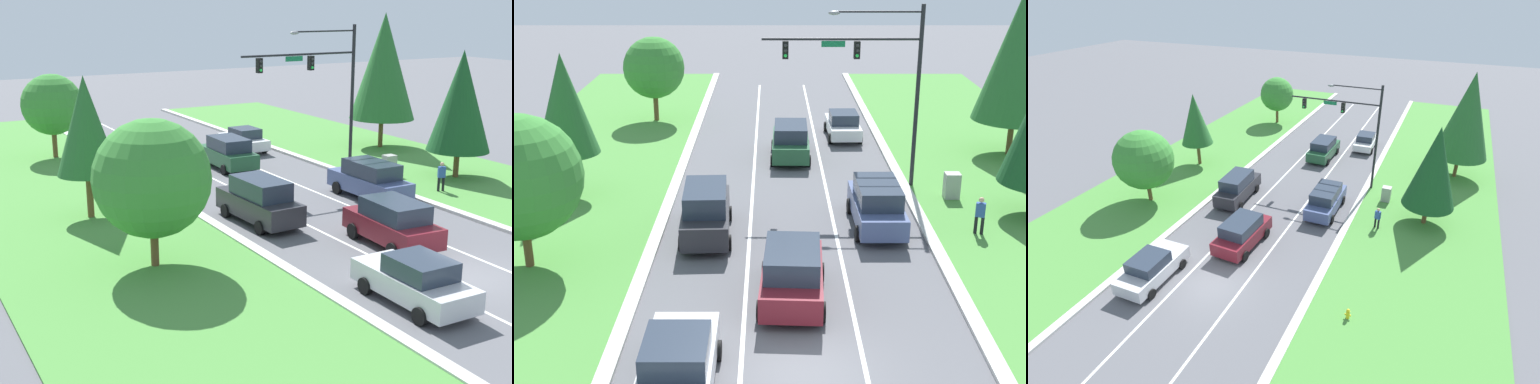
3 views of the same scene
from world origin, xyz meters
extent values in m
plane|color=#5B5B60|center=(0.00, 0.00, 0.00)|extent=(160.00, 160.00, 0.00)
cube|color=beige|center=(5.65, 0.00, 0.07)|extent=(0.50, 90.00, 0.15)
cube|color=beige|center=(-5.65, 0.00, 0.07)|extent=(0.50, 90.00, 0.15)
cube|color=white|center=(-1.80, 0.00, 0.00)|extent=(0.14, 81.00, 0.01)
cube|color=white|center=(1.80, 0.00, 0.00)|extent=(0.14, 81.00, 0.01)
cylinder|color=black|center=(6.03, 15.82, 4.40)|extent=(0.20, 0.20, 8.79)
cylinder|color=black|center=(2.34, 15.82, 7.21)|extent=(7.37, 0.12, 0.12)
cube|color=#147042|center=(1.97, 15.82, 6.99)|extent=(1.10, 0.04, 0.28)
cylinder|color=black|center=(4.00, 15.82, 8.44)|extent=(4.06, 0.09, 0.09)
ellipsoid|color=gray|center=(1.97, 15.82, 8.39)|extent=(0.56, 0.28, 0.20)
cube|color=black|center=(3.08, 15.82, 6.71)|extent=(0.28, 0.32, 0.80)
sphere|color=#2D2D2D|center=(3.08, 15.65, 6.94)|extent=(0.16, 0.16, 0.16)
sphere|color=#2D2D2D|center=(3.08, 15.65, 6.71)|extent=(0.16, 0.16, 0.16)
sphere|color=#23D647|center=(3.08, 15.65, 6.48)|extent=(0.16, 0.16, 0.16)
cube|color=black|center=(-0.24, 15.82, 6.71)|extent=(0.28, 0.32, 0.80)
sphere|color=#2D2D2D|center=(-0.24, 15.65, 6.94)|extent=(0.16, 0.16, 0.16)
sphere|color=#2D2D2D|center=(-0.24, 15.65, 6.71)|extent=(0.16, 0.16, 0.16)
sphere|color=#23D647|center=(-0.24, 15.65, 6.48)|extent=(0.16, 0.16, 0.16)
cube|color=white|center=(3.49, 24.75, 0.65)|extent=(1.90, 4.44, 0.68)
cube|color=#283342|center=(3.49, 24.49, 1.32)|extent=(1.67, 2.02, 0.65)
cylinder|color=black|center=(4.34, 26.14, 0.31)|extent=(0.25, 0.63, 0.63)
cylinder|color=black|center=(2.57, 26.10, 0.31)|extent=(0.25, 0.63, 0.63)
cylinder|color=black|center=(4.40, 23.41, 0.31)|extent=(0.25, 0.63, 0.63)
cylinder|color=black|center=(2.63, 23.37, 0.31)|extent=(0.25, 0.63, 0.63)
cube|color=silver|center=(-3.45, -0.81, 0.70)|extent=(1.95, 4.67, 0.78)
cube|color=#283342|center=(-3.45, -1.09, 1.42)|extent=(1.75, 2.11, 0.66)
cylinder|color=black|center=(-2.50, 0.63, 0.31)|extent=(0.24, 0.62, 0.62)
cylinder|color=black|center=(-4.40, 0.64, 0.31)|extent=(0.24, 0.62, 0.62)
cube|color=#235633|center=(0.18, 20.54, 0.75)|extent=(2.06, 4.82, 0.88)
cube|color=#283342|center=(0.18, 20.42, 1.58)|extent=(1.82, 2.91, 0.78)
cylinder|color=black|center=(1.18, 22.00, 0.31)|extent=(0.25, 0.63, 0.63)
cylinder|color=black|center=(-0.75, 22.04, 0.31)|extent=(0.25, 0.63, 0.63)
cylinder|color=black|center=(1.12, 19.03, 0.31)|extent=(0.25, 0.63, 0.63)
cylinder|color=black|center=(-0.81, 19.07, 0.31)|extent=(0.25, 0.63, 0.63)
cube|color=#475684|center=(3.57, 10.74, 0.78)|extent=(1.95, 5.02, 0.88)
cube|color=#283342|center=(3.57, 10.61, 1.61)|extent=(1.74, 3.01, 0.79)
cylinder|color=black|center=(4.50, 12.29, 0.34)|extent=(0.24, 0.68, 0.67)
cylinder|color=black|center=(2.62, 12.28, 0.34)|extent=(0.24, 0.68, 0.67)
cylinder|color=black|center=(4.52, 9.19, 0.34)|extent=(0.24, 0.68, 0.67)
cylinder|color=black|center=(2.63, 9.18, 0.34)|extent=(0.24, 0.68, 0.67)
cube|color=#28282D|center=(-3.59, 9.84, 0.81)|extent=(2.11, 5.12, 0.98)
cube|color=#283342|center=(-3.58, 9.71, 1.73)|extent=(1.83, 3.10, 0.86)
cylinder|color=black|center=(-2.74, 11.44, 0.32)|extent=(0.27, 0.65, 0.64)
cylinder|color=black|center=(-4.58, 11.36, 0.32)|extent=(0.27, 0.65, 0.64)
cylinder|color=black|center=(-2.60, 8.32, 0.32)|extent=(0.27, 0.65, 0.64)
cylinder|color=black|center=(-4.44, 8.24, 0.32)|extent=(0.27, 0.65, 0.64)
cube|color=maroon|center=(-0.20, 4.30, 0.78)|extent=(2.27, 4.74, 0.87)
cube|color=#283342|center=(-0.20, 4.18, 1.61)|extent=(1.97, 2.88, 0.77)
cylinder|color=black|center=(0.87, 5.68, 0.35)|extent=(0.28, 0.71, 0.69)
cylinder|color=black|center=(-1.12, 5.78, 0.35)|extent=(0.28, 0.71, 0.69)
cylinder|color=black|center=(0.72, 2.81, 0.35)|extent=(0.28, 0.71, 0.69)
cylinder|color=black|center=(-1.27, 2.91, 0.35)|extent=(0.28, 0.71, 0.69)
cube|color=#9E9E99|center=(7.57, 14.01, 0.65)|extent=(0.70, 0.60, 1.29)
cylinder|color=black|center=(7.57, 9.82, 0.42)|extent=(0.14, 0.14, 0.84)
cylinder|color=black|center=(7.82, 9.72, 0.42)|extent=(0.14, 0.14, 0.84)
cube|color=#2D4C99|center=(7.70, 9.77, 1.14)|extent=(0.43, 0.34, 0.60)
sphere|color=tan|center=(7.70, 9.77, 1.58)|extent=(0.22, 0.22, 0.22)
cylinder|color=brown|center=(-8.49, 28.72, 1.04)|extent=(0.32, 0.32, 2.08)
sphere|color=#388433|center=(-8.49, 28.72, 3.56)|extent=(3.97, 3.97, 3.97)
cylinder|color=brown|center=(12.47, 20.98, 1.05)|extent=(0.32, 0.32, 2.10)
cone|color=#28662D|center=(12.47, 20.98, 5.72)|extent=(4.53, 4.53, 7.24)
cylinder|color=brown|center=(-9.98, 6.77, 0.93)|extent=(0.32, 0.32, 1.86)
sphere|color=#388433|center=(-9.98, 6.77, 3.59)|extent=(4.59, 4.59, 4.59)
cylinder|color=brown|center=(-10.31, 14.35, 1.09)|extent=(0.32, 0.32, 2.19)
cone|color=#28662D|center=(-10.31, 14.35, 4.51)|extent=(2.90, 2.90, 4.64)
camera|label=1|loc=(-19.23, -18.12, 10.15)|focal=50.00mm
camera|label=2|loc=(-0.96, -17.40, 11.89)|focal=50.00mm
camera|label=3|loc=(10.99, -14.96, 15.94)|focal=28.00mm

